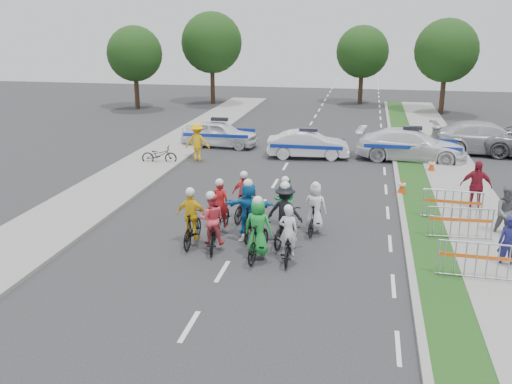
% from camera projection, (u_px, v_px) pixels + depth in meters
% --- Properties ---
extents(ground, '(90.00, 90.00, 0.00)m').
position_uv_depth(ground, '(222.00, 272.00, 15.70)').
color(ground, '#28282B').
rests_on(ground, ground).
extents(curb_right, '(0.20, 60.00, 0.12)m').
position_uv_depth(curb_right, '(404.00, 221.00, 19.43)').
color(curb_right, gray).
rests_on(curb_right, ground).
extents(grass_strip, '(1.20, 60.00, 0.11)m').
position_uv_depth(grass_strip, '(425.00, 223.00, 19.30)').
color(grass_strip, '#234616').
rests_on(grass_strip, ground).
extents(sidewalk_right, '(2.40, 60.00, 0.13)m').
position_uv_depth(sidewalk_right, '(481.00, 226.00, 18.97)').
color(sidewalk_right, gray).
rests_on(sidewalk_right, ground).
extents(sidewalk_left, '(3.00, 60.00, 0.13)m').
position_uv_depth(sidewalk_left, '(89.00, 201.00, 21.58)').
color(sidewalk_left, gray).
rests_on(sidewalk_left, ground).
extents(rider_0, '(0.65, 1.71, 1.72)m').
position_uv_depth(rider_0, '(288.00, 242.00, 16.26)').
color(rider_0, black).
rests_on(rider_0, ground).
extents(rider_1, '(0.87, 1.89, 1.93)m').
position_uv_depth(rider_1, '(258.00, 234.00, 16.34)').
color(rider_1, black).
rests_on(rider_1, ground).
extents(rider_2, '(0.97, 1.90, 1.84)m').
position_uv_depth(rider_2, '(212.00, 227.00, 17.08)').
color(rider_2, black).
rests_on(rider_2, ground).
extents(rider_3, '(0.94, 1.78, 1.87)m').
position_uv_depth(rider_3, '(192.00, 223.00, 17.37)').
color(rider_3, black).
rests_on(rider_3, ground).
extents(rider_4, '(1.20, 2.06, 2.01)m').
position_uv_depth(rider_4, '(285.00, 219.00, 17.51)').
color(rider_4, black).
rests_on(rider_4, ground).
extents(rider_5, '(1.59, 1.90, 1.97)m').
position_uv_depth(rider_5, '(249.00, 213.00, 17.91)').
color(rider_5, black).
rests_on(rider_5, ground).
extents(rider_6, '(0.67, 1.78, 1.80)m').
position_uv_depth(rider_6, '(221.00, 213.00, 18.59)').
color(rider_6, black).
rests_on(rider_6, ground).
extents(rider_7, '(0.79, 1.71, 1.75)m').
position_uv_depth(rider_7, '(315.00, 213.00, 18.38)').
color(rider_7, black).
rests_on(rider_7, ground).
extents(rider_8, '(0.93, 1.81, 1.76)m').
position_uv_depth(rider_8, '(285.00, 208.00, 18.97)').
color(rider_8, black).
rests_on(rider_8, ground).
extents(rider_9, '(0.95, 1.76, 1.78)m').
position_uv_depth(rider_9, '(245.00, 201.00, 19.54)').
color(rider_9, black).
rests_on(rider_9, ground).
extents(police_car_0, '(4.30, 2.06, 1.42)m').
position_uv_depth(police_car_0, '(220.00, 134.00, 31.07)').
color(police_car_0, white).
rests_on(police_car_0, ground).
extents(police_car_1, '(4.19, 1.83, 1.34)m').
position_uv_depth(police_car_1, '(308.00, 145.00, 28.54)').
color(police_car_1, white).
rests_on(police_car_1, ground).
extents(police_car_2, '(5.50, 2.73, 1.54)m').
position_uv_depth(police_car_2, '(411.00, 145.00, 27.94)').
color(police_car_2, white).
rests_on(police_car_2, ground).
extents(civilian_sedan, '(5.68, 2.43, 1.63)m').
position_uv_depth(civilian_sedan, '(487.00, 138.00, 29.33)').
color(civilian_sedan, '#B7B7BC').
rests_on(civilian_sedan, ground).
extents(spectator_0, '(0.61, 0.45, 1.53)m').
position_uv_depth(spectator_0, '(509.00, 243.00, 15.66)').
color(spectator_0, navy).
rests_on(spectator_0, ground).
extents(spectator_1, '(0.84, 0.66, 1.70)m').
position_uv_depth(spectator_1, '(507.00, 213.00, 17.88)').
color(spectator_1, slate).
rests_on(spectator_1, ground).
extents(spectator_2, '(1.12, 0.52, 1.87)m').
position_uv_depth(spectator_2, '(476.00, 186.00, 20.42)').
color(spectator_2, maroon).
rests_on(spectator_2, ground).
extents(marshal_hiviz, '(1.22, 0.73, 1.85)m').
position_uv_depth(marshal_hiviz, '(197.00, 142.00, 27.92)').
color(marshal_hiviz, '#FEB80D').
rests_on(marshal_hiviz, ground).
extents(barrier_0, '(2.02, 0.59, 1.12)m').
position_uv_depth(barrier_0, '(476.00, 262.00, 14.92)').
color(barrier_0, '#A5A8AD').
rests_on(barrier_0, ground).
extents(barrier_1, '(2.02, 0.58, 1.12)m').
position_uv_depth(barrier_1, '(460.00, 225.00, 17.68)').
color(barrier_1, '#A5A8AD').
rests_on(barrier_1, ground).
extents(barrier_2, '(2.03, 0.63, 1.12)m').
position_uv_depth(barrier_2, '(452.00, 206.00, 19.43)').
color(barrier_2, '#A5A8AD').
rests_on(barrier_2, ground).
extents(cone_0, '(0.40, 0.40, 0.70)m').
position_uv_depth(cone_0, '(402.00, 187.00, 22.42)').
color(cone_0, '#F24C0C').
rests_on(cone_0, ground).
extents(cone_1, '(0.40, 0.40, 0.70)m').
position_uv_depth(cone_1, '(432.00, 166.00, 25.70)').
color(cone_1, '#F24C0C').
rests_on(cone_1, ground).
extents(parked_bike, '(1.75, 0.85, 0.88)m').
position_uv_depth(parked_bike, '(159.00, 155.00, 27.34)').
color(parked_bike, black).
rests_on(parked_bike, ground).
extents(tree_0, '(4.20, 4.20, 6.30)m').
position_uv_depth(tree_0, '(135.00, 54.00, 43.37)').
color(tree_0, '#382619').
rests_on(tree_0, ground).
extents(tree_1, '(4.55, 4.55, 6.82)m').
position_uv_depth(tree_1, '(447.00, 51.00, 40.90)').
color(tree_1, '#382619').
rests_on(tree_1, ground).
extents(tree_3, '(4.90, 4.90, 7.35)m').
position_uv_depth(tree_3, '(212.00, 43.00, 46.00)').
color(tree_3, '#382619').
rests_on(tree_3, ground).
extents(tree_4, '(4.20, 4.20, 6.30)m').
position_uv_depth(tree_4, '(362.00, 52.00, 45.87)').
color(tree_4, '#382619').
rests_on(tree_4, ground).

